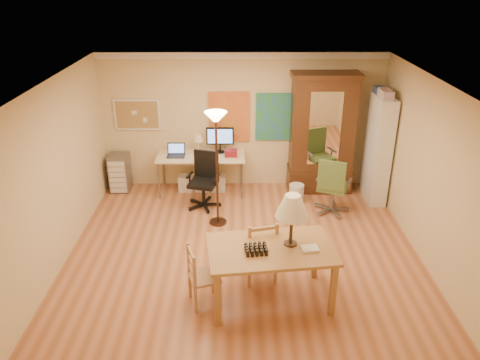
{
  "coord_description": "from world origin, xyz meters",
  "views": [
    {
      "loc": [
        -0.1,
        -6.39,
        4.12
      ],
      "look_at": [
        -0.05,
        0.3,
        1.08
      ],
      "focal_mm": 35.0,
      "sensor_mm": 36.0,
      "label": 1
    }
  ],
  "objects_px": {
    "armoire": "(321,141)",
    "bookshelf": "(378,150)",
    "computer_desk": "(203,169)",
    "office_chair_green": "(332,198)",
    "office_chair_black": "(204,192)",
    "dining_table": "(278,236)"
  },
  "relations": [
    {
      "from": "dining_table",
      "to": "bookshelf",
      "type": "height_order",
      "value": "bookshelf"
    },
    {
      "from": "dining_table",
      "to": "armoire",
      "type": "relative_size",
      "value": 0.73
    },
    {
      "from": "office_chair_green",
      "to": "dining_table",
      "type": "bearing_deg",
      "value": -116.12
    },
    {
      "from": "computer_desk",
      "to": "office_chair_black",
      "type": "relative_size",
      "value": 1.63
    },
    {
      "from": "computer_desk",
      "to": "office_chair_green",
      "type": "relative_size",
      "value": 1.57
    },
    {
      "from": "office_chair_black",
      "to": "bookshelf",
      "type": "distance_m",
      "value": 3.36
    },
    {
      "from": "armoire",
      "to": "computer_desk",
      "type": "bearing_deg",
      "value": -178.04
    },
    {
      "from": "computer_desk",
      "to": "bookshelf",
      "type": "height_order",
      "value": "bookshelf"
    },
    {
      "from": "computer_desk",
      "to": "office_chair_green",
      "type": "distance_m",
      "value": 2.59
    },
    {
      "from": "computer_desk",
      "to": "office_chair_green",
      "type": "xyz_separation_m",
      "value": [
        2.4,
        -0.94,
        -0.18
      ]
    },
    {
      "from": "computer_desk",
      "to": "office_chair_green",
      "type": "bearing_deg",
      "value": -21.48
    },
    {
      "from": "office_chair_green",
      "to": "bookshelf",
      "type": "distance_m",
      "value": 1.31
    },
    {
      "from": "office_chair_black",
      "to": "dining_table",
      "type": "bearing_deg",
      "value": -67.01
    },
    {
      "from": "computer_desk",
      "to": "bookshelf",
      "type": "bearing_deg",
      "value": -6.19
    },
    {
      "from": "office_chair_green",
      "to": "armoire",
      "type": "height_order",
      "value": "armoire"
    },
    {
      "from": "computer_desk",
      "to": "office_chair_green",
      "type": "height_order",
      "value": "computer_desk"
    },
    {
      "from": "office_chair_black",
      "to": "bookshelf",
      "type": "bearing_deg",
      "value": 5.35
    },
    {
      "from": "office_chair_black",
      "to": "office_chair_green",
      "type": "height_order",
      "value": "office_chair_green"
    },
    {
      "from": "dining_table",
      "to": "office_chair_black",
      "type": "bearing_deg",
      "value": 112.99
    },
    {
      "from": "bookshelf",
      "to": "office_chair_green",
      "type": "bearing_deg",
      "value": -147.52
    },
    {
      "from": "armoire",
      "to": "bookshelf",
      "type": "xyz_separation_m",
      "value": [
        0.99,
        -0.44,
        -0.02
      ]
    },
    {
      "from": "computer_desk",
      "to": "office_chair_black",
      "type": "bearing_deg",
      "value": -85.21
    }
  ]
}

